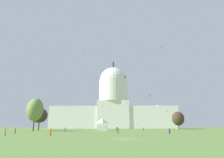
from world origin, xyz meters
TOP-DOWN VIEW (x-y plane):
  - ground_plane at (0.00, 0.00)m, footprint 800.00×800.00m
  - capitol_building at (-5.84, 163.32)m, footprint 125.86×29.82m
  - event_tent at (-8.11, 55.32)m, footprint 5.04×6.03m
  - tree_east_mid at (38.98, 96.25)m, footprint 11.15×10.91m
  - tree_west_near at (-41.05, 63.95)m, footprint 10.82×10.85m
  - tree_west_mid at (-37.13, 49.04)m, footprint 9.55×10.56m
  - person_navy_front_right at (-1.61, 56.41)m, footprint 0.64×0.64m
  - person_tan_lawn_far_left at (-25.53, 9.08)m, footprint 0.49×0.49m
  - person_olive_front_center at (-1.09, 24.01)m, footprint 0.62×0.62m
  - person_olive_lawn_far_right at (-29.88, 21.32)m, footprint 0.46×0.46m
  - person_purple_edge_west at (-21.04, 40.26)m, footprint 0.44×0.44m
  - person_navy_near_tree_west at (12.97, 21.03)m, footprint 0.42×0.42m
  - person_denim_near_tree_east at (10.86, 58.31)m, footprint 0.62×0.62m
  - person_orange_back_right at (-15.48, 8.72)m, footprint 0.64×0.64m
  - person_orange_back_center at (20.26, 43.75)m, footprint 0.61×0.61m
  - kite_violet_high at (22.27, 60.74)m, footprint 1.24×0.70m
  - kite_yellow_high at (-38.58, 117.07)m, footprint 1.84×1.01m
  - kite_gold_low at (28.51, 83.12)m, footprint 0.95×0.99m
  - kite_cyan_mid at (22.16, 102.48)m, footprint 1.03×0.83m
  - kite_red_mid at (-15.74, 89.07)m, footprint 1.53×1.91m
  - kite_magenta_low at (3.39, 53.72)m, footprint 1.28×1.25m
  - kite_lime_high at (-26.00, 98.32)m, footprint 0.74×0.55m
  - kite_black_high at (4.92, 110.93)m, footprint 1.02×0.76m
  - kite_orange_high at (26.05, 141.17)m, footprint 1.54×1.10m
  - kite_blue_high at (-9.78, 50.69)m, footprint 0.39×0.81m
  - kite_green_high at (-20.97, 43.53)m, footprint 1.16×0.33m
  - kite_turquoise_mid at (-14.68, 140.00)m, footprint 0.73×0.54m
  - kite_white_low at (29.01, 109.08)m, footprint 1.50×1.50m
  - kite_pink_low at (2.01, 95.57)m, footprint 1.23×1.33m
  - kite_violet_low at (-6.50, 138.68)m, footprint 0.53×0.38m

SIDE VIEW (x-z plane):
  - ground_plane at x=0.00m, z-range 0.00..0.00m
  - person_orange_back_right at x=-15.48m, z-range -0.08..1.46m
  - person_orange_back_center at x=20.26m, z-range -0.08..1.53m
  - person_navy_near_tree_west at x=12.97m, z-range -0.07..1.56m
  - person_denim_near_tree_east at x=10.86m, z-range -0.08..1.59m
  - person_tan_lawn_far_left at x=-25.53m, z-range -0.07..1.58m
  - person_olive_lawn_far_right at x=-29.88m, z-range -0.06..1.59m
  - person_olive_front_center at x=-1.09m, z-range -0.08..1.66m
  - person_navy_front_right at x=-1.61m, z-range -0.09..1.68m
  - person_purple_edge_west at x=-21.04m, z-range -0.07..1.68m
  - event_tent at x=-8.11m, z-range 0.08..5.61m
  - tree_east_mid at x=38.98m, z-range 1.21..12.84m
  - tree_west_near at x=-41.05m, z-range 1.88..12.99m
  - tree_west_mid at x=-37.13m, z-range 2.06..16.11m
  - kite_gold_low at x=28.51m, z-range 8.65..12.98m
  - kite_pink_low at x=2.01m, z-range 11.16..14.68m
  - kite_magenta_low at x=3.39m, z-range 11.24..15.20m
  - kite_violet_low at x=-6.50m, z-range 14.21..17.18m
  - kite_white_low at x=29.01m, z-range 15.06..19.16m
  - kite_turquoise_mid at x=-14.68m, z-range 19.09..21.65m
  - capitol_building at x=-5.84m, z-range -12.86..58.12m
  - kite_cyan_mid at x=22.16m, z-range 22.19..24.85m
  - kite_red_mid at x=-15.74m, z-range 31.25..34.48m
  - kite_blue_high at x=-9.78m, z-range 35.77..39.47m
  - kite_black_high at x=4.92m, z-range 38.52..41.01m
  - kite_violet_high at x=22.27m, z-range 42.32..42.48m
  - kite_yellow_high at x=-38.58m, z-range 41.70..45.14m
  - kite_orange_high at x=26.05m, z-range 51.04..53.49m
  - kite_green_high at x=-20.97m, z-range 54.93..57.81m
  - kite_lime_high at x=-26.00m, z-range 57.28..59.45m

